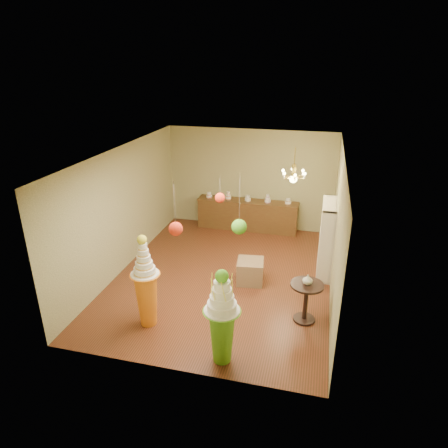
% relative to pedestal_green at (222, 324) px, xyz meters
% --- Properties ---
extents(floor, '(6.50, 6.50, 0.00)m').
position_rel_pedestal_green_xyz_m(floor, '(-0.69, 2.81, -0.76)').
color(floor, '#5B2D19').
rests_on(floor, ground).
extents(ceiling, '(6.50, 6.50, 0.00)m').
position_rel_pedestal_green_xyz_m(ceiling, '(-0.69, 2.81, 2.24)').
color(ceiling, white).
rests_on(ceiling, ground).
extents(wall_back, '(5.00, 0.04, 3.00)m').
position_rel_pedestal_green_xyz_m(wall_back, '(-0.69, 6.06, 0.74)').
color(wall_back, tan).
rests_on(wall_back, ground).
extents(wall_front, '(5.00, 0.04, 3.00)m').
position_rel_pedestal_green_xyz_m(wall_front, '(-0.69, -0.44, 0.74)').
color(wall_front, tan).
rests_on(wall_front, ground).
extents(wall_left, '(0.04, 6.50, 3.00)m').
position_rel_pedestal_green_xyz_m(wall_left, '(-3.19, 2.81, 0.74)').
color(wall_left, tan).
rests_on(wall_left, ground).
extents(wall_right, '(0.04, 6.50, 3.00)m').
position_rel_pedestal_green_xyz_m(wall_right, '(1.81, 2.81, 0.74)').
color(wall_right, tan).
rests_on(wall_right, ground).
extents(pedestal_green, '(0.68, 0.68, 1.78)m').
position_rel_pedestal_green_xyz_m(pedestal_green, '(0.00, 0.00, 0.00)').
color(pedestal_green, '#61B127').
rests_on(pedestal_green, floor).
extents(pedestal_orange, '(0.65, 0.65, 1.92)m').
position_rel_pedestal_green_xyz_m(pedestal_orange, '(-1.67, 0.65, -0.03)').
color(pedestal_orange, orange).
rests_on(pedestal_orange, floor).
extents(burlap_riser, '(0.67, 0.67, 0.54)m').
position_rel_pedestal_green_xyz_m(burlap_riser, '(-0.02, 2.71, -0.48)').
color(burlap_riser, olive).
rests_on(burlap_riser, floor).
extents(sideboard, '(3.04, 0.54, 1.16)m').
position_rel_pedestal_green_xyz_m(sideboard, '(-0.69, 5.78, -0.28)').
color(sideboard, '#54371A').
rests_on(sideboard, floor).
extents(shelving_unit, '(0.33, 1.20, 1.80)m').
position_rel_pedestal_green_xyz_m(shelving_unit, '(1.65, 3.61, 0.14)').
color(shelving_unit, silver).
rests_on(shelving_unit, floor).
extents(round_table, '(0.81, 0.81, 0.84)m').
position_rel_pedestal_green_xyz_m(round_table, '(1.32, 1.50, -0.22)').
color(round_table, black).
rests_on(round_table, floor).
extents(vase, '(0.22, 0.22, 0.20)m').
position_rel_pedestal_green_xyz_m(vase, '(1.32, 1.50, 0.18)').
color(vase, silver).
rests_on(vase, round_table).
extents(pom_red_left, '(0.25, 0.25, 0.98)m').
position_rel_pedestal_green_xyz_m(pom_red_left, '(-0.97, 0.57, 1.39)').
color(pom_red_left, '#443C31').
rests_on(pom_red_left, ceiling).
extents(pom_green_mid, '(0.29, 0.29, 1.15)m').
position_rel_pedestal_green_xyz_m(pom_green_mid, '(-0.00, 1.29, 1.23)').
color(pom_green_mid, '#443C31').
rests_on(pom_green_mid, ceiling).
extents(pom_red_right, '(0.18, 0.18, 0.50)m').
position_rel_pedestal_green_xyz_m(pom_red_right, '(-0.31, 1.09, 1.84)').
color(pom_red_right, '#443C31').
rests_on(pom_red_right, ceiling).
extents(chandelier, '(0.78, 0.78, 0.85)m').
position_rel_pedestal_green_xyz_m(chandelier, '(0.75, 3.80, 1.54)').
color(chandelier, gold).
rests_on(chandelier, ceiling).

